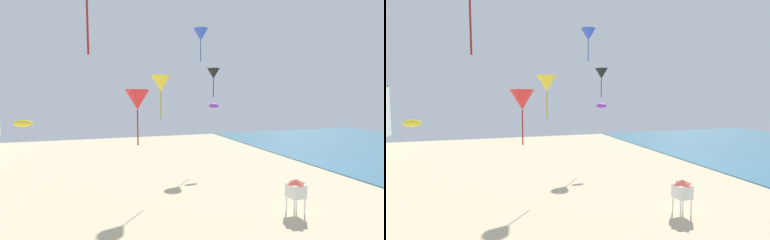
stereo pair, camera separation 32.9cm
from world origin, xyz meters
TOP-DOWN VIEW (x-y plane):
  - lifeguard_stand at (11.36, 16.53)m, footprint 1.10×1.10m
  - kite_yellow_delta at (2.12, 20.18)m, footprint 1.42×1.42m
  - kite_black_delta at (12.07, 34.17)m, footprint 1.65×1.65m
  - kite_purple_parafoil at (11.02, 31.50)m, footprint 1.33×0.37m
  - kite_red_delta_2 at (-0.09, 16.17)m, footprint 1.42×1.42m
  - kite_yellow_parafoil at (-10.50, 35.75)m, footprint 2.04×0.57m
  - kite_blue_delta at (9.08, 30.88)m, footprint 1.66×1.66m

SIDE VIEW (x-z plane):
  - lifeguard_stand at x=11.36m, z-range 0.56..3.11m
  - kite_yellow_parafoil at x=-10.50m, z-range 5.16..5.96m
  - kite_purple_parafoil at x=11.02m, z-range 7.21..7.73m
  - kite_red_delta_2 at x=-0.09m, z-range 6.77..10.00m
  - kite_yellow_delta at x=2.12m, z-range 7.92..11.13m
  - kite_black_delta at x=12.07m, z-range 9.74..13.49m
  - kite_blue_delta at x=9.08m, z-range 13.84..17.61m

